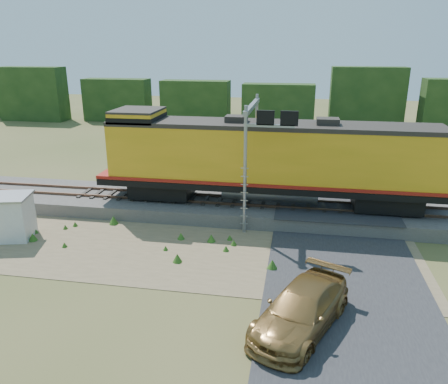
% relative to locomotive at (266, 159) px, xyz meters
% --- Properties ---
extents(ground, '(140.00, 140.00, 0.00)m').
position_rel_locomotive_xyz_m(ground, '(-2.75, -6.00, -3.61)').
color(ground, '#475123').
rests_on(ground, ground).
extents(ballast, '(70.00, 5.00, 0.80)m').
position_rel_locomotive_xyz_m(ballast, '(-2.75, 0.00, -3.21)').
color(ballast, slate).
rests_on(ballast, ground).
extents(rails, '(70.00, 1.54, 0.16)m').
position_rel_locomotive_xyz_m(rails, '(-2.75, 0.00, -2.73)').
color(rails, brown).
rests_on(rails, ballast).
extents(dirt_shoulder, '(26.00, 8.00, 0.03)m').
position_rel_locomotive_xyz_m(dirt_shoulder, '(-4.75, -5.50, -3.60)').
color(dirt_shoulder, '#8C7754').
rests_on(dirt_shoulder, ground).
extents(road, '(7.00, 66.00, 0.86)m').
position_rel_locomotive_xyz_m(road, '(4.25, -5.26, -3.53)').
color(road, '#38383A').
rests_on(road, ground).
extents(tree_line_north, '(130.00, 3.00, 6.50)m').
position_rel_locomotive_xyz_m(tree_line_north, '(-2.75, 32.00, -0.54)').
color(tree_line_north, '#1B3714').
rests_on(tree_line_north, ground).
extents(weed_clumps, '(15.00, 6.20, 0.56)m').
position_rel_locomotive_xyz_m(weed_clumps, '(-6.25, -5.90, -3.61)').
color(weed_clumps, '#315F1B').
rests_on(weed_clumps, ground).
extents(locomotive, '(20.84, 3.18, 5.38)m').
position_rel_locomotive_xyz_m(locomotive, '(0.00, 0.00, 0.00)').
color(locomotive, black).
rests_on(locomotive, rails).
extents(shed, '(2.49, 2.49, 2.43)m').
position_rel_locomotive_xyz_m(shed, '(-13.11, -5.67, -2.38)').
color(shed, silver).
rests_on(shed, ground).
extents(signal_gantry, '(2.80, 6.20, 7.07)m').
position_rel_locomotive_xyz_m(signal_gantry, '(-0.51, -0.67, 1.69)').
color(signal_gantry, gray).
rests_on(signal_gantry, ground).
extents(car, '(4.24, 5.87, 1.58)m').
position_rel_locomotive_xyz_m(car, '(2.32, -11.10, -2.82)').
color(car, olive).
rests_on(car, ground).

